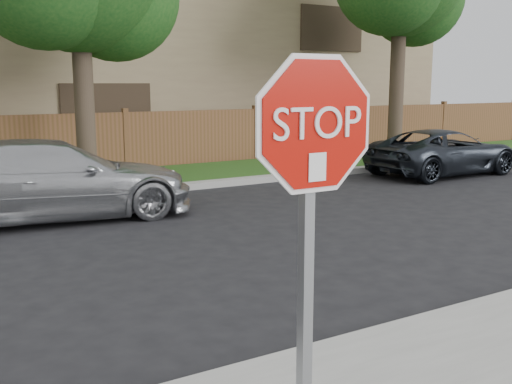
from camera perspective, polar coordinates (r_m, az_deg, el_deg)
stop_sign at (r=3.18m, az=5.36°, el=0.68°), size 1.01×0.13×2.55m
sedan_right at (r=11.00m, az=-18.82°, el=1.13°), size 5.02×2.44×1.41m
sedan_far_right at (r=16.33m, az=17.46°, el=3.66°), size 4.28×2.03×1.18m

